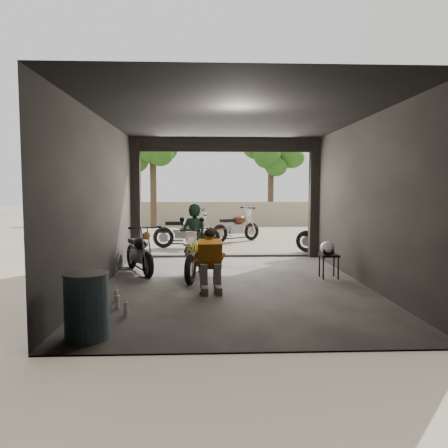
{
  "coord_description": "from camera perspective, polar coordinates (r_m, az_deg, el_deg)",
  "views": [
    {
      "loc": [
        -0.54,
        -8.26,
        1.86
      ],
      "look_at": [
        -0.16,
        0.6,
        1.14
      ],
      "focal_mm": 35.0,
      "sensor_mm": 36.0,
      "label": 1
    }
  ],
  "objects": [
    {
      "name": "tree_left",
      "position": [
        21.02,
        -9.29,
        10.36
      ],
      "size": [
        2.2,
        2.2,
        5.6
      ],
      "color": "#382B1E",
      "rests_on": "ground"
    },
    {
      "name": "outside_bike_b",
      "position": [
        15.32,
        1.59,
        -0.08
      ],
      "size": [
        1.89,
        1.6,
        1.21
      ],
      "primitive_type": null,
      "rotation": [
        0.0,
        0.0,
        2.16
      ],
      "color": "#441A10",
      "rests_on": "ground"
    },
    {
      "name": "outside_bike_c",
      "position": [
        12.94,
        13.92,
        -1.07
      ],
      "size": [
        1.94,
        1.31,
        1.21
      ],
      "primitive_type": null,
      "rotation": [
        0.0,
        0.0,
        1.22
      ],
      "color": "black",
      "rests_on": "ground"
    },
    {
      "name": "tree_right",
      "position": [
        22.58,
        6.16,
        8.91
      ],
      "size": [
        2.2,
        2.2,
        5.0
      ],
      "color": "#382B1E",
      "rests_on": "ground"
    },
    {
      "name": "stool",
      "position": [
        9.27,
        13.54,
        -4.34
      ],
      "size": [
        0.37,
        0.37,
        0.51
      ],
      "rotation": [
        0.0,
        0.0,
        0.33
      ],
      "color": "black",
      "rests_on": "ground"
    },
    {
      "name": "boundary_wall",
      "position": [
        22.31,
        -1.03,
        1.38
      ],
      "size": [
        18.0,
        0.3,
        1.2
      ],
      "primitive_type": "cube",
      "color": "gray",
      "rests_on": "ground"
    },
    {
      "name": "sign_post",
      "position": [
        13.08,
        12.9,
        3.26
      ],
      "size": [
        0.78,
        0.08,
        2.34
      ],
      "rotation": [
        0.0,
        0.0,
        0.24
      ],
      "color": "black",
      "rests_on": "ground"
    },
    {
      "name": "garage",
      "position": [
        8.85,
        1.07,
        0.86
      ],
      "size": [
        7.0,
        7.13,
        3.2
      ],
      "color": "#2D2B28",
      "rests_on": "ground"
    },
    {
      "name": "outside_bike_a",
      "position": [
        13.73,
        -4.93,
        -0.58
      ],
      "size": [
        1.87,
        0.85,
        1.24
      ],
      "primitive_type": null,
      "rotation": [
        0.0,
        0.0,
        1.52
      ],
      "color": "black",
      "rests_on": "ground"
    },
    {
      "name": "mechanic",
      "position": [
        7.81,
        -1.79,
        -5.01
      ],
      "size": [
        0.61,
        0.8,
        1.1
      ],
      "primitive_type": null,
      "rotation": [
        0.0,
        0.0,
        0.07
      ],
      "color": "#C06E19",
      "rests_on": "ground"
    },
    {
      "name": "rider",
      "position": [
        9.32,
        -3.82,
        -2.07
      ],
      "size": [
        0.66,
        0.55,
        1.55
      ],
      "primitive_type": "imported",
      "rotation": [
        0.0,
        0.0,
        2.77
      ],
      "color": "black",
      "rests_on": "ground"
    },
    {
      "name": "left_bike",
      "position": [
        9.77,
        -11.02,
        -3.24
      ],
      "size": [
        1.26,
        1.71,
        1.07
      ],
      "primitive_type": null,
      "rotation": [
        0.0,
        0.0,
        0.43
      ],
      "color": "black",
      "rests_on": "ground"
    },
    {
      "name": "oil_drum",
      "position": [
        5.69,
        -17.52,
        -10.3
      ],
      "size": [
        0.6,
        0.6,
        0.82
      ],
      "primitive_type": "cylinder",
      "rotation": [
        0.0,
        0.0,
        0.14
      ],
      "color": "#3E5768",
      "rests_on": "ground"
    },
    {
      "name": "helmet",
      "position": [
        9.24,
        13.34,
        -3.03
      ],
      "size": [
        0.38,
        0.39,
        0.27
      ],
      "primitive_type": "ellipsoid",
      "rotation": [
        0.0,
        0.0,
        0.36
      ],
      "color": "silver",
      "rests_on": "stool"
    },
    {
      "name": "main_bike",
      "position": [
        9.06,
        -3.53,
        -3.76
      ],
      "size": [
        0.98,
        1.72,
        1.08
      ],
      "primitive_type": null,
      "rotation": [
        0.0,
        0.0,
        -0.21
      ],
      "color": "white",
      "rests_on": "ground"
    },
    {
      "name": "ground",
      "position": [
        8.49,
        1.28,
        -8.03
      ],
      "size": [
        80.0,
        80.0,
        0.0
      ],
      "primitive_type": "plane",
      "color": "#7A6D56",
      "rests_on": "ground"
    }
  ]
}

